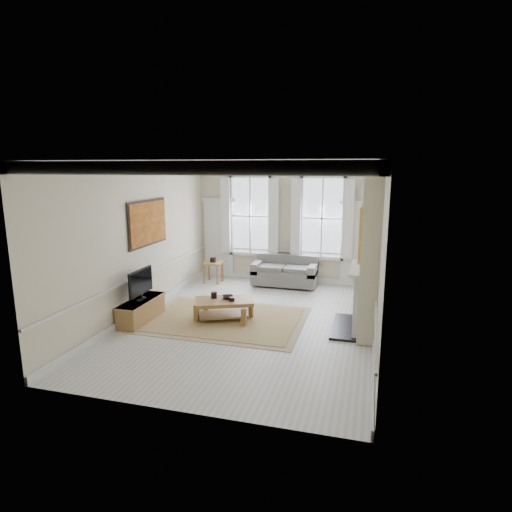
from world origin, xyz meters
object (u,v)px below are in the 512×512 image
(sofa, at_px, (285,273))
(coffee_table, at_px, (224,303))
(tv_stand, at_px, (141,310))
(side_table, at_px, (213,266))

(sofa, relative_size, coffee_table, 1.26)
(sofa, xyz_separation_m, coffee_table, (-0.73, -3.12, 0.03))
(coffee_table, distance_m, tv_stand, 1.81)
(coffee_table, bearing_deg, tv_stand, 174.12)
(coffee_table, bearing_deg, sofa, 53.22)
(sofa, bearing_deg, coffee_table, -103.10)
(sofa, height_order, tv_stand, sofa)
(sofa, distance_m, tv_stand, 4.42)
(side_table, xyz_separation_m, tv_stand, (-0.36, -3.43, -0.25))
(sofa, xyz_separation_m, side_table, (-2.08, -0.25, 0.14))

